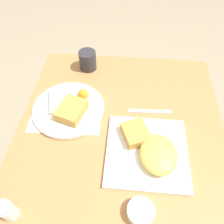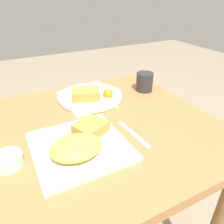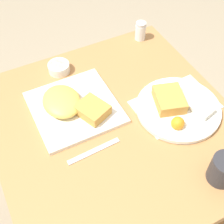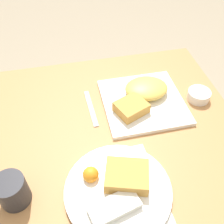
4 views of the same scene
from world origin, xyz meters
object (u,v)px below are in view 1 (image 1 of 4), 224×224
object	(u,v)px
salt_shaker	(8,211)
plate_oval_far	(69,108)
sauce_ramekin	(141,212)
plate_square_near	(149,150)
coffee_mug	(88,60)
butter_knife	(150,111)

from	to	relation	value
salt_shaker	plate_oval_far	bearing A→B (deg)	-12.40
sauce_ramekin	salt_shaker	distance (m)	0.38
plate_square_near	sauce_ramekin	xyz separation A→B (m)	(-0.20, 0.03, -0.00)
sauce_ramekin	coffee_mug	size ratio (longest dim) A/B	0.91
butter_knife	coffee_mug	distance (m)	0.38
sauce_ramekin	butter_knife	bearing A→B (deg)	-5.12
salt_shaker	coffee_mug	bearing A→B (deg)	-10.44
plate_square_near	sauce_ramekin	bearing A→B (deg)	171.93
plate_oval_far	salt_shaker	xyz separation A→B (m)	(-0.40, 0.09, 0.01)
plate_oval_far	coffee_mug	xyz separation A→B (m)	(0.27, -0.03, 0.03)
plate_square_near	plate_oval_far	distance (m)	0.35
plate_oval_far	butter_knife	bearing A→B (deg)	-85.95
butter_knife	coffee_mug	size ratio (longest dim) A/B	1.98
plate_square_near	sauce_ramekin	world-z (taller)	plate_square_near
plate_oval_far	sauce_ramekin	distance (m)	0.46
plate_square_near	salt_shaker	bearing A→B (deg)	120.34
plate_oval_far	plate_square_near	bearing A→B (deg)	-117.39
sauce_ramekin	plate_square_near	bearing A→B (deg)	-8.07
sauce_ramekin	butter_knife	xyz separation A→B (m)	(0.39, -0.03, -0.02)
sauce_ramekin	butter_knife	size ratio (longest dim) A/B	0.46
plate_oval_far	sauce_ramekin	bearing A→B (deg)	-141.79
plate_square_near	plate_oval_far	bearing A→B (deg)	62.61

